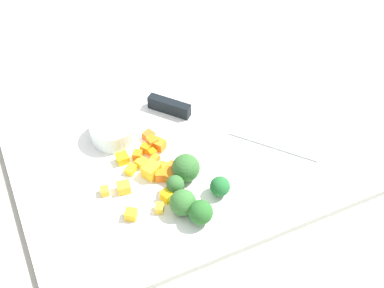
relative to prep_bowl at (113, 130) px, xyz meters
The scene contains 32 objects.
ground_plane 0.13m from the prep_bowl, 35.04° to the right, with size 4.00×4.00×0.00m, color gray.
cutting_board 0.13m from the prep_bowl, 35.04° to the right, with size 0.55×0.39×0.01m, color white.
prep_bowl is the anchor object (origin of this frame).
chef_knife 0.14m from the prep_bowl, ahead, with size 0.21×0.23×0.02m.
carrot_dice_0 0.12m from the prep_bowl, 71.62° to the right, with size 0.02×0.01×0.02m, color orange.
carrot_dice_1 0.11m from the prep_bowl, 63.89° to the right, with size 0.02×0.02×0.01m, color orange.
carrot_dice_2 0.13m from the prep_bowl, 59.54° to the right, with size 0.01×0.01×0.01m, color orange.
carrot_dice_3 0.07m from the prep_bowl, 55.36° to the right, with size 0.01×0.01×0.01m, color orange.
carrot_dice_4 0.06m from the prep_bowl, 71.84° to the right, with size 0.01×0.01×0.01m, color orange.
carrot_dice_5 0.06m from the prep_bowl, 26.94° to the right, with size 0.02×0.02×0.01m, color orange.
carrot_dice_6 0.06m from the prep_bowl, 54.39° to the right, with size 0.01×0.01×0.01m, color orange.
carrot_dice_7 0.07m from the prep_bowl, 41.02° to the right, with size 0.01×0.02×0.02m, color orange.
carrot_dice_8 0.11m from the prep_bowl, 59.06° to the right, with size 0.01×0.01×0.01m, color orange.
carrot_dice_9 0.09m from the prep_bowl, 60.64° to the right, with size 0.01×0.01×0.01m, color orange.
carrot_dice_10 0.10m from the prep_bowl, 70.98° to the right, with size 0.01×0.01×0.01m, color orange.
carrot_dice_11 0.08m from the prep_bowl, 42.00° to the right, with size 0.02×0.02×0.02m, color orange.
carrot_dice_12 0.12m from the prep_bowl, 67.38° to the right, with size 0.02×0.02×0.02m, color orange.
pepper_dice_0 0.16m from the prep_bowl, 99.95° to the right, with size 0.01×0.02×0.01m, color yellow.
pepper_dice_1 0.10m from the prep_bowl, 74.82° to the right, with size 0.02×0.02×0.02m, color yellow.
pepper_dice_2 0.06m from the prep_bowl, 94.54° to the right, with size 0.02×0.02×0.01m, color yellow.
pepper_dice_3 0.11m from the prep_bowl, 115.35° to the right, with size 0.01×0.01×0.01m, color yellow.
pepper_dice_4 0.08m from the prep_bowl, 75.75° to the right, with size 0.02×0.01×0.01m, color yellow.
pepper_dice_5 0.08m from the prep_bowl, 90.05° to the right, with size 0.02×0.01×0.01m, color yellow.
pepper_dice_6 0.11m from the prep_bowl, 101.05° to the right, with size 0.02×0.02×0.02m, color yellow.
pepper_dice_7 0.16m from the prep_bowl, 85.46° to the right, with size 0.01×0.01×0.01m, color yellow.
pepper_dice_8 0.15m from the prep_bowl, 78.36° to the right, with size 0.02×0.02×0.02m, color yellow.
pepper_dice_9 0.10m from the prep_bowl, 66.43° to the right, with size 0.01×0.01×0.01m, color yellow.
broccoli_floret_0 0.20m from the prep_bowl, 57.52° to the right, with size 0.03×0.03×0.03m.
broccoli_floret_1 0.14m from the prep_bowl, 59.49° to the right, with size 0.04×0.04×0.04m.
broccoli_floret_2 0.21m from the prep_bowl, 73.86° to the right, with size 0.03×0.03×0.04m.
broccoli_floret_3 0.15m from the prep_bowl, 72.10° to the right, with size 0.03×0.03×0.03m.
broccoli_floret_4 0.18m from the prep_bowl, 76.22° to the right, with size 0.04×0.04×0.04m.
Camera 1 is at (-0.23, -0.50, 0.62)m, focal length 48.64 mm.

